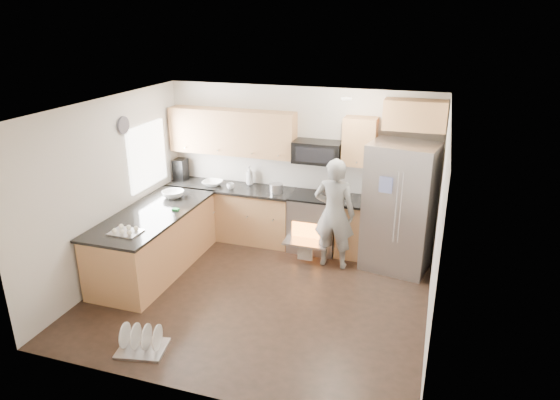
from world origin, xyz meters
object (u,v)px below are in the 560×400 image
(stove_range, at_px, (314,210))
(dish_rack, at_px, (142,343))
(person, at_px, (334,214))
(refrigerator, at_px, (399,208))

(stove_range, xyz_separation_m, dish_rack, (-1.22, -3.24, -0.59))
(stove_range, distance_m, person, 0.68)
(stove_range, height_order, dish_rack, stove_range)
(person, relative_size, dish_rack, 2.78)
(refrigerator, bearing_deg, person, -154.79)
(refrigerator, height_order, person, refrigerator)
(person, bearing_deg, stove_range, -48.18)
(refrigerator, xyz_separation_m, dish_rack, (-2.57, -2.99, -0.88))
(person, distance_m, dish_rack, 3.29)
(stove_range, xyz_separation_m, refrigerator, (1.35, -0.24, 0.30))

